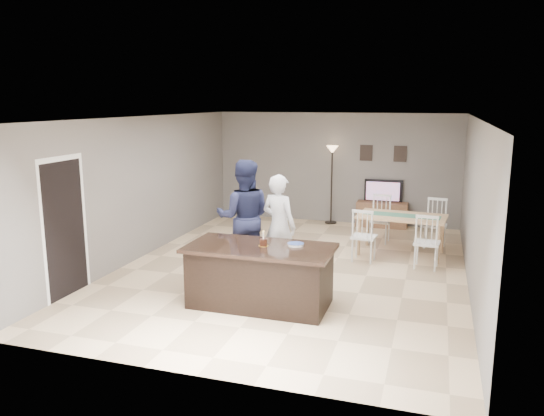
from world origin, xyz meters
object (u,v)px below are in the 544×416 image
(woman, at_px, (279,226))
(floor_lamp, at_px, (332,163))
(dining_table, at_px, (402,222))
(tv_console, at_px, (382,215))
(man, at_px, (244,217))
(television, at_px, (383,191))
(birthday_cake, at_px, (263,242))
(kitchen_island, at_px, (260,275))
(plate_stack, at_px, (296,244))

(woman, height_order, floor_lamp, floor_lamp)
(dining_table, distance_m, floor_lamp, 3.02)
(tv_console, height_order, man, man)
(tv_console, height_order, television, television)
(man, xyz_separation_m, floor_lamp, (0.71, 4.24, 0.48))
(birthday_cake, xyz_separation_m, dining_table, (1.76, 3.30, -0.31))
(kitchen_island, relative_size, birthday_cake, 9.41)
(dining_table, bearing_deg, television, 109.75)
(television, relative_size, floor_lamp, 0.48)
(kitchen_island, xyz_separation_m, birthday_cake, (0.04, 0.04, 0.50))
(kitchen_island, xyz_separation_m, floor_lamp, (-0.04, 5.59, 1.03))
(plate_stack, xyz_separation_m, dining_table, (1.31, 3.15, -0.27))
(floor_lamp, bearing_deg, plate_stack, -84.40)
(man, bearing_deg, birthday_cake, 104.41)
(kitchen_island, distance_m, floor_lamp, 5.68)
(tv_console, height_order, birthday_cake, birthday_cake)
(tv_console, relative_size, woman, 0.67)
(birthday_cake, relative_size, dining_table, 0.11)
(plate_stack, distance_m, floor_lamp, 5.46)
(tv_console, distance_m, dining_table, 2.33)
(television, bearing_deg, dining_table, 104.64)
(television, xyz_separation_m, dining_table, (0.60, -2.30, -0.22))
(kitchen_island, height_order, dining_table, dining_table)
(plate_stack, xyz_separation_m, floor_lamp, (-0.53, 5.40, 0.57))
(plate_stack, relative_size, dining_table, 0.12)
(birthday_cake, relative_size, floor_lamp, 0.12)
(tv_console, relative_size, plate_stack, 4.99)
(man, distance_m, birthday_cake, 1.53)
(man, relative_size, plate_stack, 8.33)
(floor_lamp, bearing_deg, woman, -91.03)
(tv_console, bearing_deg, plate_stack, -97.55)
(birthday_cake, distance_m, plate_stack, 0.48)
(tv_console, xyz_separation_m, man, (-1.95, -4.22, 0.70))
(kitchen_island, relative_size, television, 2.35)
(birthday_cake, bearing_deg, woman, 96.81)
(woman, xyz_separation_m, floor_lamp, (0.08, 4.24, 0.60))
(floor_lamp, bearing_deg, birthday_cake, -89.17)
(television, relative_size, woman, 0.51)
(floor_lamp, bearing_deg, television, 2.30)
(floor_lamp, bearing_deg, tv_console, -0.92)
(tv_console, bearing_deg, floor_lamp, 179.08)
(kitchen_island, bearing_deg, tv_console, 77.84)
(man, xyz_separation_m, plate_stack, (1.24, -1.16, -0.08))
(tv_console, height_order, dining_table, dining_table)
(kitchen_island, xyz_separation_m, plate_stack, (0.49, 0.19, 0.46))
(television, bearing_deg, birthday_cake, 78.28)
(television, xyz_separation_m, man, (-1.95, -4.29, 0.14))
(kitchen_island, height_order, television, television)
(dining_table, bearing_deg, floor_lamp, 134.47)
(woman, xyz_separation_m, plate_stack, (0.61, -1.16, 0.03))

